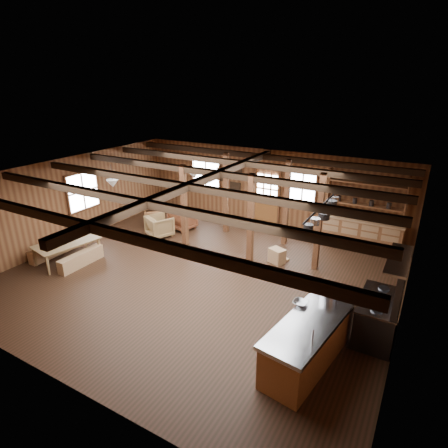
{
  "coord_description": "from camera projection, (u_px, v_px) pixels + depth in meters",
  "views": [
    {
      "loc": [
        5.05,
        -7.61,
        5.1
      ],
      "look_at": [
        0.26,
        0.83,
        1.32
      ],
      "focal_mm": 30.0,
      "sensor_mm": 36.0,
      "label": 1
    }
  ],
  "objects": [
    {
      "name": "room",
      "position": [
        200.0,
        229.0,
        9.83
      ],
      "size": [
        10.04,
        9.04,
        2.84
      ],
      "color": "black",
      "rests_on": "ground"
    },
    {
      "name": "ceiling_joists",
      "position": [
        202.0,
        180.0,
        9.51
      ],
      "size": [
        9.8,
        8.82,
        0.18
      ],
      "color": "black",
      "rests_on": "ceiling"
    },
    {
      "name": "timber_posts",
      "position": [
        252.0,
        210.0,
        11.28
      ],
      "size": [
        3.95,
        2.35,
        2.8
      ],
      "color": "#401F12",
      "rests_on": "floor"
    },
    {
      "name": "back_door",
      "position": [
        267.0,
        203.0,
        13.63
      ],
      "size": [
        1.02,
        0.08,
        2.15
      ],
      "color": "brown",
      "rests_on": "floor"
    },
    {
      "name": "window_back_left",
      "position": [
        206.0,
        175.0,
        14.57
      ],
      "size": [
        1.32,
        0.06,
        1.32
      ],
      "color": "white",
      "rests_on": "wall_back"
    },
    {
      "name": "window_back_right",
      "position": [
        303.0,
        188.0,
        12.78
      ],
      "size": [
        1.02,
        0.06,
        1.32
      ],
      "color": "white",
      "rests_on": "wall_back"
    },
    {
      "name": "window_left",
      "position": [
        83.0,
        191.0,
        12.44
      ],
      "size": [
        0.14,
        1.24,
        1.32
      ],
      "color": "white",
      "rests_on": "wall_back"
    },
    {
      "name": "notice_boards",
      "position": [
        231.0,
        177.0,
        14.05
      ],
      "size": [
        1.08,
        0.03,
        0.9
      ],
      "color": "silver",
      "rests_on": "wall_back"
    },
    {
      "name": "back_counter",
      "position": [
        361.0,
        229.0,
        11.97
      ],
      "size": [
        2.55,
        0.6,
        2.45
      ],
      "color": "brown",
      "rests_on": "floor"
    },
    {
      "name": "pendant_lamps",
      "position": [
        155.0,
        179.0,
        11.37
      ],
      "size": [
        1.86,
        2.36,
        0.66
      ],
      "color": "#2D2D30",
      "rests_on": "ceiling"
    },
    {
      "name": "pot_rack",
      "position": [
        323.0,
        215.0,
        8.27
      ],
      "size": [
        0.41,
        3.0,
        0.4
      ],
      "color": "#2D2D30",
      "rests_on": "ceiling"
    },
    {
      "name": "kitchen_island",
      "position": [
        309.0,
        341.0,
        7.05
      ],
      "size": [
        1.24,
        2.6,
        1.2
      ],
      "rotation": [
        0.0,
        0.0,
        -0.15
      ],
      "color": "brown",
      "rests_on": "floor"
    },
    {
      "name": "step_stool",
      "position": [
        277.0,
        256.0,
        11.02
      ],
      "size": [
        0.6,
        0.52,
        0.44
      ],
      "primitive_type": "cube",
      "rotation": [
        0.0,
        0.0,
        -0.41
      ],
      "color": "#956544",
      "rests_on": "floor"
    },
    {
      "name": "commercial_range",
      "position": [
        381.0,
        311.0,
        7.71
      ],
      "size": [
        0.79,
        1.52,
        1.87
      ],
      "color": "#2D2D30",
      "rests_on": "floor"
    },
    {
      "name": "dining_table",
      "position": [
        69.0,
        252.0,
        11.07
      ],
      "size": [
        1.32,
        1.93,
        0.62
      ],
      "primitive_type": "imported",
      "rotation": [
        0.0,
        0.0,
        1.37
      ],
      "color": "olive",
      "rests_on": "floor"
    },
    {
      "name": "bench_wall",
      "position": [
        52.0,
        250.0,
        11.45
      ],
      "size": [
        0.28,
        1.48,
        0.41
      ],
      "primitive_type": "cube",
      "color": "#956544",
      "rests_on": "floor"
    },
    {
      "name": "bench_aisle",
      "position": [
        81.0,
        259.0,
        10.87
      ],
      "size": [
        0.27,
        1.45,
        0.4
      ],
      "primitive_type": "cube",
      "color": "#956544",
      "rests_on": "floor"
    },
    {
      "name": "armchair_a",
      "position": [
        155.0,
        218.0,
        13.71
      ],
      "size": [
        1.02,
        1.02,
        0.67
      ],
      "primitive_type": "imported",
      "rotation": [
        0.0,
        0.0,
        3.87
      ],
      "color": "brown",
      "rests_on": "floor"
    },
    {
      "name": "armchair_b",
      "position": [
        183.0,
        219.0,
        13.48
      ],
      "size": [
        0.94,
        0.96,
        0.74
      ],
      "primitive_type": "imported",
      "rotation": [
        0.0,
        0.0,
        2.92
      ],
      "color": "brown",
      "rests_on": "floor"
    },
    {
      "name": "armchair_c",
      "position": [
        160.0,
        226.0,
        12.85
      ],
      "size": [
        1.05,
        1.06,
        0.73
      ],
      "primitive_type": "imported",
      "rotation": [
        0.0,
        0.0,
        2.7
      ],
      "color": "olive",
      "rests_on": "floor"
    },
    {
      "name": "counter_pot",
      "position": [
        329.0,
        294.0,
        7.55
      ],
      "size": [
        0.33,
        0.33,
        0.2
      ],
      "primitive_type": "cylinder",
      "color": "silver",
      "rests_on": "kitchen_island"
    },
    {
      "name": "bowl",
      "position": [
        300.0,
        303.0,
        7.36
      ],
      "size": [
        0.3,
        0.3,
        0.07
      ],
      "primitive_type": "imported",
      "rotation": [
        0.0,
        0.0,
        -0.04
      ],
      "color": "silver",
      "rests_on": "kitchen_island"
    }
  ]
}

